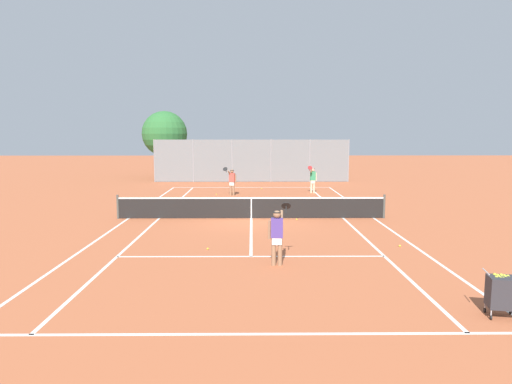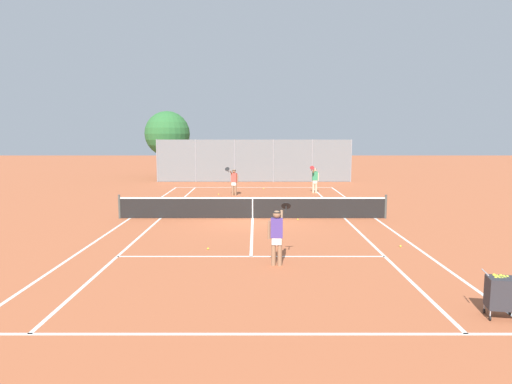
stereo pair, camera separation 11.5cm
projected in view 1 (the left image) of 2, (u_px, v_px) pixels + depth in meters
ground_plane at (251, 218)px, 20.41m from camera, size 120.00×120.00×0.00m
court_line_markings at (251, 218)px, 20.41m from camera, size 11.10×23.90×0.01m
tennis_net at (251, 207)px, 20.34m from camera, size 12.00×0.10×1.07m
ball_cart at (502, 292)px, 9.35m from camera, size 0.70×0.59×0.96m
player_near_side at (277, 234)px, 13.01m from camera, size 0.70×0.72×1.77m
player_far_left at (232, 180)px, 27.89m from camera, size 0.80×0.71×1.77m
player_far_right at (313, 179)px, 29.04m from camera, size 0.65×0.74×1.77m
loose_tennis_ball_0 at (297, 219)px, 19.99m from camera, size 0.07×0.07×0.07m
loose_tennis_ball_1 at (208, 249)px, 14.88m from camera, size 0.07×0.07×0.07m
loose_tennis_ball_2 at (216, 194)px, 28.30m from camera, size 0.07×0.07×0.07m
loose_tennis_ball_3 at (400, 246)px, 15.26m from camera, size 0.07×0.07×0.07m
loose_tennis_ball_4 at (262, 188)px, 31.30m from camera, size 0.07×0.07×0.07m
back_fence at (252, 161)px, 35.71m from camera, size 15.32×0.08×3.34m
tree_behind_left at (165, 135)px, 39.10m from camera, size 3.85×3.85×5.70m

